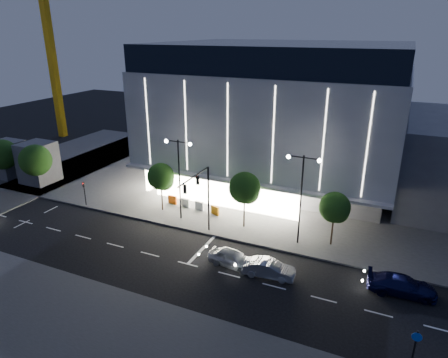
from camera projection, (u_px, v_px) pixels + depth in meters
ground at (177, 251)px, 37.49m from camera, size 160.00×160.00×0.00m
sidewalk_museum at (295, 177)px, 56.01m from camera, size 70.00×40.00×0.15m
sidewalk_near at (148, 357)px, 25.32m from camera, size 70.00×10.00×0.15m
sidewalk_west at (32, 173)px, 57.51m from camera, size 16.00×50.00×0.15m
museum at (281, 113)px, 52.09m from camera, size 30.00×25.80×18.00m
traffic_mast at (202, 191)px, 38.18m from camera, size 0.33×5.89×7.07m
street_lamp_west at (179, 168)px, 41.65m from camera, size 3.16×0.36×9.00m
street_lamp_east at (302, 187)px, 36.66m from camera, size 3.16×0.36×9.00m
ped_signal_far at (84, 191)px, 46.42m from camera, size 0.22×0.24×3.00m
cycle_sign_pole at (413, 355)px, 22.61m from camera, size 0.56×0.13×4.00m
tower_crane at (51, 23)px, 69.81m from camera, size 32.00×2.00×28.50m
tree_left at (161, 178)px, 44.34m from camera, size 3.02×3.02×5.72m
tree_mid at (245, 189)px, 40.40m from camera, size 3.25×3.25×6.15m
tree_right at (335, 209)px, 37.11m from camera, size 2.91×2.91×5.51m
car_lead at (232, 258)px, 34.94m from camera, size 4.64×2.26×1.53m
car_second at (269, 269)px, 33.48m from camera, size 4.51×1.94×1.45m
car_third at (402, 285)px, 31.29m from camera, size 5.38×2.60×1.51m
barrier_a at (173, 200)px, 47.14m from camera, size 1.11×0.31×1.00m
barrier_b at (186, 203)px, 46.34m from camera, size 1.13×0.45×1.00m
barrier_c at (215, 210)px, 44.40m from camera, size 1.11×0.65×1.00m
barrier_d at (199, 206)px, 45.54m from camera, size 1.12×0.41×1.00m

